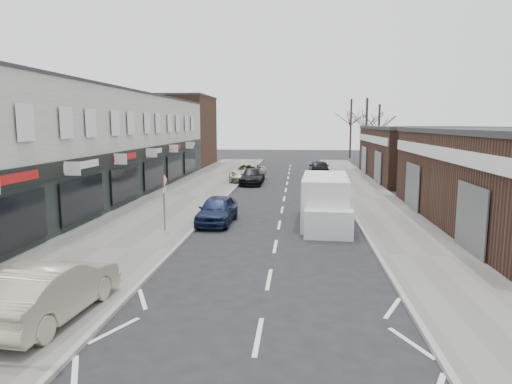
% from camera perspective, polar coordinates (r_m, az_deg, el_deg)
% --- Properties ---
extents(ground, '(160.00, 160.00, 0.00)m').
position_cam_1_polar(ground, '(9.50, -0.84, -22.91)').
color(ground, black).
rests_on(ground, ground).
extents(pavement_left, '(5.50, 64.00, 0.12)m').
position_cam_1_polar(pavement_left, '(31.40, -8.87, -0.54)').
color(pavement_left, slate).
rests_on(pavement_left, ground).
extents(pavement_right, '(3.50, 64.00, 0.12)m').
position_cam_1_polar(pavement_right, '(30.85, 14.28, -0.87)').
color(pavement_right, slate).
rests_on(pavement_right, ground).
extents(shop_terrace_left, '(8.00, 41.00, 7.10)m').
position_cam_1_polar(shop_terrace_left, '(31.11, -22.37, 5.31)').
color(shop_terrace_left, beige).
rests_on(shop_terrace_left, ground).
extents(brick_block_far, '(8.00, 10.00, 8.00)m').
position_cam_1_polar(brick_block_far, '(54.98, -9.99, 7.41)').
color(brick_block_far, '#4A2F1F').
rests_on(brick_block_far, ground).
extents(right_unit_far, '(10.00, 16.00, 4.50)m').
position_cam_1_polar(right_unit_far, '(43.72, 20.73, 4.44)').
color(right_unit_far, '#3C251B').
rests_on(right_unit_far, ground).
extents(tree_far_a, '(3.60, 3.60, 8.00)m').
position_cam_1_polar(tree_far_a, '(56.86, 13.47, 3.30)').
color(tree_far_a, '#382D26').
rests_on(tree_far_a, ground).
extents(tree_far_b, '(3.60, 3.60, 7.50)m').
position_cam_1_polar(tree_far_b, '(63.16, 14.95, 3.75)').
color(tree_far_b, '#382D26').
rests_on(tree_far_b, ground).
extents(tree_far_c, '(3.60, 3.60, 8.50)m').
position_cam_1_polar(tree_far_c, '(68.67, 11.64, 4.22)').
color(tree_far_c, '#382D26').
rests_on(tree_far_c, ground).
extents(warning_sign, '(0.12, 0.80, 2.70)m').
position_cam_1_polar(warning_sign, '(21.13, -11.38, 0.87)').
color(warning_sign, slate).
rests_on(warning_sign, pavement_left).
extents(white_van, '(2.43, 6.27, 2.40)m').
position_cam_1_polar(white_van, '(22.80, 8.62, -1.21)').
color(white_van, silver).
rests_on(white_van, ground).
extents(sedan_on_pavement, '(1.86, 4.49, 1.45)m').
position_cam_1_polar(sedan_on_pavement, '(12.72, -24.18, -11.11)').
color(sedan_on_pavement, '#A7A286').
rests_on(sedan_on_pavement, pavement_left).
extents(parked_car_left_a, '(1.78, 4.12, 1.38)m').
position_cam_1_polar(parked_car_left_a, '(22.89, -4.88, -2.24)').
color(parked_car_left_a, '#121C39').
rests_on(parked_car_left_a, ground).
extents(parked_car_left_b, '(1.82, 4.45, 1.29)m').
position_cam_1_polar(parked_car_left_b, '(37.52, -0.50, 1.93)').
color(parked_car_left_b, black).
rests_on(parked_car_left_b, ground).
extents(parked_car_left_c, '(2.90, 5.65, 1.52)m').
position_cam_1_polar(parked_car_left_c, '(39.43, -1.00, 2.43)').
color(parked_car_left_c, '#BFBB99').
rests_on(parked_car_left_c, ground).
extents(parked_car_right_a, '(1.53, 3.97, 1.29)m').
position_cam_1_polar(parked_car_right_a, '(34.50, 9.13, 1.25)').
color(parked_car_right_a, silver).
rests_on(parked_car_right_a, ground).
extents(parked_car_right_b, '(1.93, 4.76, 1.62)m').
position_cam_1_polar(parked_car_right_b, '(43.20, 7.90, 2.95)').
color(parked_car_right_b, black).
rests_on(parked_car_right_b, ground).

